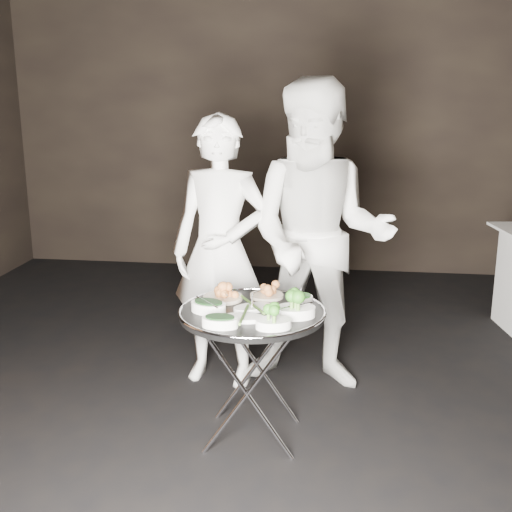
# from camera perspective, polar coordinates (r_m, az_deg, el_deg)

# --- Properties ---
(floor) EXTENTS (6.00, 7.00, 0.05)m
(floor) POSITION_cam_1_polar(r_m,az_deg,el_deg) (3.37, 1.82, -17.75)
(floor) COLOR black
(floor) RESTS_ON ground
(wall_back) EXTENTS (6.00, 0.05, 3.00)m
(wall_back) POSITION_cam_1_polar(r_m,az_deg,el_deg) (6.37, 5.18, 12.06)
(wall_back) COLOR black
(wall_back) RESTS_ON floor
(tray_stand) EXTENTS (0.47, 0.40, 0.69)m
(tray_stand) POSITION_cam_1_polar(r_m,az_deg,el_deg) (3.34, -0.34, -10.07)
(tray_stand) COLOR silver
(tray_stand) RESTS_ON floor
(serving_tray) EXTENTS (0.74, 0.74, 0.04)m
(serving_tray) POSITION_cam_1_polar(r_m,az_deg,el_deg) (3.22, -0.35, -5.05)
(serving_tray) COLOR black
(serving_tray) RESTS_ON tray_stand
(potato_plate_a) EXTENTS (0.21, 0.21, 0.08)m
(potato_plate_a) POSITION_cam_1_polar(r_m,az_deg,el_deg) (3.38, -2.97, -3.33)
(potato_plate_a) COLOR beige
(potato_plate_a) RESTS_ON serving_tray
(potato_plate_b) EXTENTS (0.18, 0.18, 0.06)m
(potato_plate_b) POSITION_cam_1_polar(r_m,az_deg,el_deg) (3.42, 0.96, -3.23)
(potato_plate_b) COLOR beige
(potato_plate_b) RESTS_ON serving_tray
(greens_bowl) EXTENTS (0.12, 0.12, 0.07)m
(greens_bowl) POSITION_cam_1_polar(r_m,az_deg,el_deg) (3.32, 4.07, -3.77)
(greens_bowl) COLOR white
(greens_bowl) RESTS_ON serving_tray
(asparagus_plate_a) EXTENTS (0.23, 0.20, 0.04)m
(asparagus_plate_a) POSITION_cam_1_polar(r_m,az_deg,el_deg) (3.23, -0.33, -4.50)
(asparagus_plate_a) COLOR white
(asparagus_plate_a) RESTS_ON serving_tray
(asparagus_plate_b) EXTENTS (0.20, 0.11, 0.04)m
(asparagus_plate_b) POSITION_cam_1_polar(r_m,az_deg,el_deg) (3.09, -1.09, -5.40)
(asparagus_plate_b) COLOR white
(asparagus_plate_b) RESTS_ON serving_tray
(spinach_bowl_a) EXTENTS (0.22, 0.18, 0.08)m
(spinach_bowl_a) POSITION_cam_1_polar(r_m,az_deg,el_deg) (3.20, -4.24, -4.39)
(spinach_bowl_a) COLOR white
(spinach_bowl_a) RESTS_ON serving_tray
(spinach_bowl_b) EXTENTS (0.17, 0.11, 0.07)m
(spinach_bowl_b) POSITION_cam_1_polar(r_m,az_deg,el_deg) (3.00, -3.22, -5.72)
(spinach_bowl_b) COLOR white
(spinach_bowl_b) RESTS_ON serving_tray
(broccoli_bowl_a) EXTENTS (0.23, 0.19, 0.08)m
(broccoli_bowl_a) POSITION_cam_1_polar(r_m,az_deg,el_deg) (3.13, 3.50, -4.75)
(broccoli_bowl_a) COLOR white
(broccoli_bowl_a) RESTS_ON serving_tray
(broccoli_bowl_b) EXTENTS (0.20, 0.16, 0.07)m
(broccoli_bowl_b) POSITION_cam_1_polar(r_m,az_deg,el_deg) (2.98, 1.57, -5.85)
(broccoli_bowl_b) COLOR white
(broccoli_bowl_b) RESTS_ON serving_tray
(serving_utensils) EXTENTS (0.59, 0.43, 0.01)m
(serving_utensils) POSITION_cam_1_polar(r_m,az_deg,el_deg) (3.26, 0.10, -3.61)
(serving_utensils) COLOR silver
(serving_utensils) RESTS_ON serving_tray
(waiter_left) EXTENTS (0.65, 0.48, 1.65)m
(waiter_left) POSITION_cam_1_polar(r_m,az_deg,el_deg) (3.87, -3.19, 0.34)
(waiter_left) COLOR white
(waiter_left) RESTS_ON floor
(waiter_right) EXTENTS (0.96, 0.77, 1.85)m
(waiter_right) POSITION_cam_1_polar(r_m,az_deg,el_deg) (3.80, 5.65, 1.58)
(waiter_right) COLOR white
(waiter_right) RESTS_ON floor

